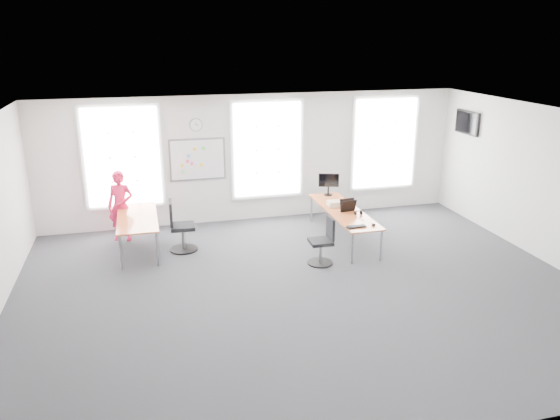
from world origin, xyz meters
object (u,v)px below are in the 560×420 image
object	(u,v)px
monitor	(329,182)
desk_right	(344,212)
headphones	(358,213)
chair_left	(180,229)
chair_right	(323,243)
person	(121,206)
desk_left	(137,220)
keyboard	(356,227)

from	to	relation	value
monitor	desk_right	bearing A→B (deg)	-75.16
desk_right	headphones	xyz separation A→B (m)	(0.18, -0.37, 0.09)
chair_left	headphones	distance (m)	3.75
desk_right	chair_right	world-z (taller)	chair_right
person	chair_right	bearing A→B (deg)	-13.95
desk_right	headphones	size ratio (longest dim) A/B	16.69
desk_left	desk_right	bearing A→B (deg)	-6.18
desk_left	person	xyz separation A→B (m)	(-0.33, 0.70, 0.10)
chair_right	headphones	xyz separation A→B (m)	(1.04, 0.78, 0.29)
desk_right	person	world-z (taller)	person
desk_right	keyboard	size ratio (longest dim) A/B	6.82
chair_left	headphones	world-z (taller)	chair_left
desk_left	keyboard	world-z (taller)	desk_left
chair_right	chair_left	xyz separation A→B (m)	(-2.66, 1.38, 0.06)
chair_right	desk_right	bearing A→B (deg)	144.86
chair_left	keyboard	world-z (taller)	chair_left
chair_right	chair_left	world-z (taller)	chair_left
person	headphones	distance (m)	5.09
keyboard	monitor	size ratio (longest dim) A/B	0.76
person	keyboard	world-z (taller)	person
chair_left	keyboard	distance (m)	3.62
chair_right	keyboard	bearing A→B (deg)	96.78
person	chair_left	bearing A→B (deg)	-21.61
keyboard	headphones	size ratio (longest dim) A/B	2.45
headphones	monitor	distance (m)	1.55
chair_left	chair_right	bearing A→B (deg)	-115.20
desk_left	monitor	world-z (taller)	monitor
chair_right	person	size ratio (longest dim) A/B	0.61
keyboard	headphones	world-z (taller)	headphones
chair_left	monitor	distance (m)	3.72
keyboard	desk_right	bearing A→B (deg)	73.37
desk_left	headphones	distance (m)	4.60
desk_left	keyboard	size ratio (longest dim) A/B	4.98
chair_left	person	world-z (taller)	person
person	monitor	bearing A→B (deg)	17.16
person	monitor	world-z (taller)	person
headphones	chair_right	bearing A→B (deg)	-159.82
person	headphones	bearing A→B (deg)	-0.27
desk_right	chair_right	size ratio (longest dim) A/B	2.89
person	monitor	xyz separation A→B (m)	(4.73, -0.02, 0.21)
desk_left	keyboard	xyz separation A→B (m)	(4.19, -1.55, 0.01)
desk_left	chair_left	xyz separation A→B (m)	(0.83, -0.24, -0.19)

